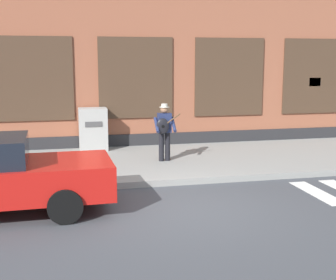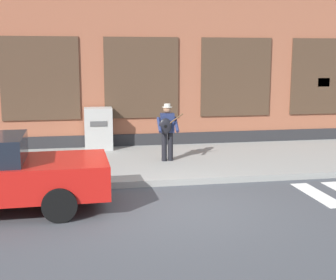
{
  "view_description": "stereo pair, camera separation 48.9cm",
  "coord_description": "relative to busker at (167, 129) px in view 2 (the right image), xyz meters",
  "views": [
    {
      "loc": [
        -2.36,
        -8.87,
        3.03
      ],
      "look_at": [
        0.1,
        2.01,
        1.08
      ],
      "focal_mm": 50.0,
      "sensor_mm": 36.0,
      "label": 1
    },
    {
      "loc": [
        -1.88,
        -8.97,
        3.03
      ],
      "look_at": [
        0.1,
        2.01,
        1.08
      ],
      "focal_mm": 50.0,
      "sensor_mm": 36.0,
      "label": 2
    }
  ],
  "objects": [
    {
      "name": "utility_box",
      "position": [
        -1.85,
        2.07,
        -0.26
      ],
      "size": [
        0.87,
        0.65,
        1.33
      ],
      "color": "#ADADA8",
      "rests_on": "sidewalk"
    },
    {
      "name": "sidewalk",
      "position": [
        -0.4,
        0.22,
        -1.0
      ],
      "size": [
        28.0,
        4.6,
        0.16
      ],
      "color": "gray",
      "rests_on": "ground"
    },
    {
      "name": "busker",
      "position": [
        0.0,
        0.0,
        0.0
      ],
      "size": [
        0.71,
        0.53,
        1.62
      ],
      "color": "black",
      "rests_on": "sidewalk"
    },
    {
      "name": "ground_plane",
      "position": [
        -0.4,
        -3.79,
        -1.08
      ],
      "size": [
        160.0,
        160.0,
        0.0
      ],
      "primitive_type": "plane",
      "color": "#424449"
    },
    {
      "name": "building_backdrop",
      "position": [
        -0.4,
        4.51,
        2.07
      ],
      "size": [
        28.0,
        4.06,
        6.32
      ],
      "color": "#99563D",
      "rests_on": "ground"
    }
  ]
}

